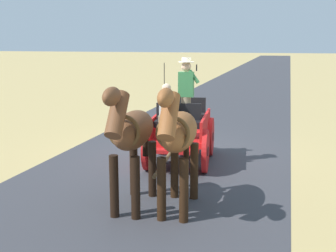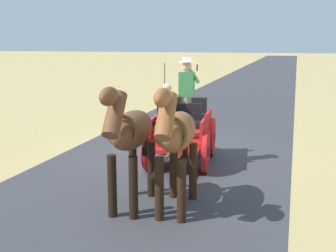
# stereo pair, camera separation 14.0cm
# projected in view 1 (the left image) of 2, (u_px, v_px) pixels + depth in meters

# --- Properties ---
(ground_plane) EXTENTS (200.00, 200.00, 0.00)m
(ground_plane) POSITION_uv_depth(u_px,v_px,m) (176.00, 153.00, 11.38)
(ground_plane) COLOR tan
(road_surface) EXTENTS (5.73, 160.00, 0.01)m
(road_surface) POSITION_uv_depth(u_px,v_px,m) (176.00, 153.00, 11.38)
(road_surface) COLOR #38383D
(road_surface) RESTS_ON ground
(horse_drawn_carriage) EXTENTS (1.63, 4.52, 2.50)m
(horse_drawn_carriage) POSITION_uv_depth(u_px,v_px,m) (181.00, 129.00, 10.35)
(horse_drawn_carriage) COLOR red
(horse_drawn_carriage) RESTS_ON ground
(horse_near_side) EXTENTS (0.65, 2.13, 2.21)m
(horse_near_side) POSITION_uv_depth(u_px,v_px,m) (178.00, 135.00, 7.26)
(horse_near_side) COLOR brown
(horse_near_side) RESTS_ON ground
(horse_off_side) EXTENTS (0.64, 2.13, 2.21)m
(horse_off_side) POSITION_uv_depth(u_px,v_px,m) (132.00, 134.00, 7.39)
(horse_off_side) COLOR brown
(horse_off_side) RESTS_ON ground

